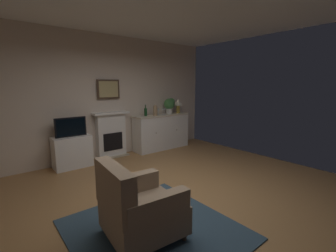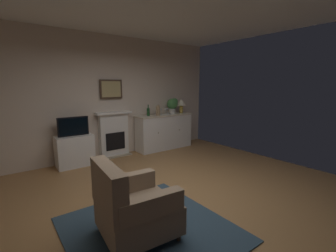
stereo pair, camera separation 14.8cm
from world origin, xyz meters
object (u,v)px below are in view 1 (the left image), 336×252
(fireplace_unit, at_px, (111,135))
(wine_glass_left, at_px, (158,110))
(tv_set, at_px, (71,127))
(table_lamp, at_px, (178,103))
(armchair, at_px, (138,208))
(framed_picture, at_px, (108,89))
(wine_bottle, at_px, (146,112))
(wine_glass_center, at_px, (163,110))
(potted_plant_small, at_px, (170,104))
(sideboard_cabinet, at_px, (161,132))
(vase_decorative, at_px, (155,110))
(wine_glass_right, at_px, (165,110))
(tv_cabinet, at_px, (72,152))

(fireplace_unit, xyz_separation_m, wine_glass_left, (1.31, -0.15, 0.51))
(wine_glass_left, xyz_separation_m, tv_set, (-2.29, -0.04, -0.19))
(table_lamp, xyz_separation_m, armchair, (-3.12, -2.88, -0.84))
(framed_picture, relative_size, armchair, 0.60)
(wine_bottle, height_order, tv_set, wine_bottle)
(tv_set, bearing_deg, wine_bottle, 1.70)
(framed_picture, distance_m, tv_set, 1.26)
(wine_glass_center, height_order, tv_set, wine_glass_center)
(fireplace_unit, bearing_deg, wine_glass_center, -8.05)
(wine_glass_center, relative_size, armchair, 0.18)
(fireplace_unit, xyz_separation_m, wine_glass_center, (1.42, -0.20, 0.51))
(framed_picture, height_order, armchair, framed_picture)
(wine_bottle, relative_size, tv_set, 0.47)
(table_lamp, xyz_separation_m, potted_plant_small, (-0.27, 0.05, -0.02))
(sideboard_cabinet, relative_size, armchair, 1.75)
(fireplace_unit, relative_size, wine_glass_center, 6.67)
(table_lamp, bearing_deg, wine_glass_center, -177.61)
(framed_picture, bearing_deg, vase_decorative, -13.30)
(fireplace_unit, height_order, table_lamp, table_lamp)
(armchair, bearing_deg, wine_glass_right, 47.57)
(tv_cabinet, bearing_deg, sideboard_cabinet, -0.36)
(sideboard_cabinet, distance_m, wine_bottle, 0.75)
(framed_picture, xyz_separation_m, table_lamp, (1.99, -0.22, -0.41))
(framed_picture, relative_size, potted_plant_small, 1.28)
(framed_picture, bearing_deg, potted_plant_small, -5.90)
(tv_cabinet, distance_m, tv_set, 0.54)
(wine_glass_center, height_order, wine_glass_right, same)
(wine_glass_left, bearing_deg, wine_glass_right, -0.21)
(tv_cabinet, xyz_separation_m, armchair, (-0.15, -2.89, 0.05))
(wine_glass_left, relative_size, vase_decorative, 0.59)
(wine_glass_right, relative_size, tv_cabinet, 0.22)
(wine_glass_right, xyz_separation_m, tv_cabinet, (-2.51, -0.01, -0.73))
(vase_decorative, bearing_deg, tv_cabinet, 178.25)
(sideboard_cabinet, xyz_separation_m, wine_glass_left, (-0.08, 0.03, 0.59))
(table_lamp, distance_m, armchair, 4.33)
(potted_plant_small, relative_size, armchair, 0.47)
(wine_glass_center, bearing_deg, tv_set, 179.63)
(fireplace_unit, height_order, wine_glass_left, wine_glass_left)
(sideboard_cabinet, bearing_deg, fireplace_unit, 172.73)
(fireplace_unit, relative_size, table_lamp, 2.75)
(wine_glass_right, distance_m, potted_plant_small, 0.23)
(wine_glass_center, relative_size, potted_plant_small, 0.38)
(wine_glass_center, xyz_separation_m, armchair, (-2.55, -2.86, -0.68))
(wine_glass_left, height_order, tv_cabinet, wine_glass_left)
(wine_bottle, distance_m, armchair, 3.63)
(sideboard_cabinet, relative_size, vase_decorative, 5.72)
(potted_plant_small, height_order, armchair, potted_plant_small)
(fireplace_unit, distance_m, framed_picture, 1.08)
(wine_bottle, bearing_deg, framed_picture, 169.21)
(tv_cabinet, bearing_deg, fireplace_unit, 9.45)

